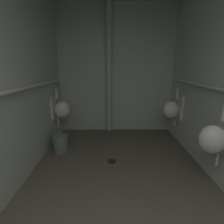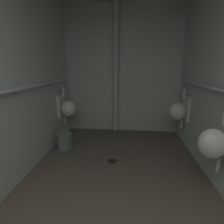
{
  "view_description": "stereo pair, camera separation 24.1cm",
  "coord_description": "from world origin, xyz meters",
  "px_view_note": "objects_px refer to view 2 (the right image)",
  "views": [
    {
      "loc": [
        -0.11,
        0.17,
        1.44
      ],
      "look_at": [
        -0.09,
        2.49,
        0.82
      ],
      "focal_mm": 27.21,
      "sensor_mm": 36.0,
      "label": 1
    },
    {
      "loc": [
        0.13,
        0.17,
        1.44
      ],
      "look_at": [
        -0.09,
        2.49,
        0.82
      ],
      "focal_mm": 27.21,
      "sensor_mm": 36.0,
      "label": 2
    }
  ],
  "objects_px": {
    "urinal_left_mid": "(68,108)",
    "urinal_right_mid": "(214,143)",
    "floor_drain": "(112,161)",
    "waste_bin": "(65,141)",
    "urinal_right_far": "(179,111)",
    "standpipe_back_wall": "(116,72)"
  },
  "relations": [
    {
      "from": "urinal_right_far",
      "to": "floor_drain",
      "type": "xyz_separation_m",
      "value": [
        -1.18,
        -0.81,
        -0.63
      ]
    },
    {
      "from": "urinal_left_mid",
      "to": "standpipe_back_wall",
      "type": "xyz_separation_m",
      "value": [
        0.93,
        0.45,
        0.7
      ]
    },
    {
      "from": "urinal_right_mid",
      "to": "urinal_left_mid",
      "type": "bearing_deg",
      "value": 146.79
    },
    {
      "from": "standpipe_back_wall",
      "to": "urinal_right_far",
      "type": "bearing_deg",
      "value": -21.57
    },
    {
      "from": "urinal_left_mid",
      "to": "standpipe_back_wall",
      "type": "relative_size",
      "value": 0.29
    },
    {
      "from": "floor_drain",
      "to": "standpipe_back_wall",
      "type": "bearing_deg",
      "value": 92.21
    },
    {
      "from": "urinal_right_mid",
      "to": "urinal_right_far",
      "type": "xyz_separation_m",
      "value": [
        0.0,
        1.38,
        0.0
      ]
    },
    {
      "from": "urinal_left_mid",
      "to": "urinal_right_mid",
      "type": "xyz_separation_m",
      "value": [
        2.16,
        -1.41,
        0.0
      ]
    },
    {
      "from": "urinal_right_mid",
      "to": "standpipe_back_wall",
      "type": "distance_m",
      "value": 2.34
    },
    {
      "from": "urinal_left_mid",
      "to": "floor_drain",
      "type": "relative_size",
      "value": 5.39
    },
    {
      "from": "urinal_right_far",
      "to": "urinal_left_mid",
      "type": "bearing_deg",
      "value": 179.2
    },
    {
      "from": "urinal_right_mid",
      "to": "waste_bin",
      "type": "bearing_deg",
      "value": 156.09
    },
    {
      "from": "urinal_right_far",
      "to": "floor_drain",
      "type": "bearing_deg",
      "value": -145.38
    },
    {
      "from": "floor_drain",
      "to": "waste_bin",
      "type": "xyz_separation_m",
      "value": [
        -0.89,
        0.35,
        0.14
      ]
    },
    {
      "from": "floor_drain",
      "to": "waste_bin",
      "type": "height_order",
      "value": "waste_bin"
    },
    {
      "from": "floor_drain",
      "to": "urinal_right_far",
      "type": "bearing_deg",
      "value": 34.62
    },
    {
      "from": "standpipe_back_wall",
      "to": "waste_bin",
      "type": "xyz_separation_m",
      "value": [
        -0.84,
        -0.95,
        -1.19
      ]
    },
    {
      "from": "urinal_left_mid",
      "to": "waste_bin",
      "type": "relative_size",
      "value": 2.59
    },
    {
      "from": "urinal_left_mid",
      "to": "urinal_right_far",
      "type": "xyz_separation_m",
      "value": [
        2.16,
        -0.03,
        0.0
      ]
    },
    {
      "from": "urinal_left_mid",
      "to": "standpipe_back_wall",
      "type": "bearing_deg",
      "value": 25.97
    },
    {
      "from": "urinal_right_far",
      "to": "waste_bin",
      "type": "bearing_deg",
      "value": -167.27
    },
    {
      "from": "urinal_left_mid",
      "to": "urinal_right_mid",
      "type": "distance_m",
      "value": 2.58
    }
  ]
}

